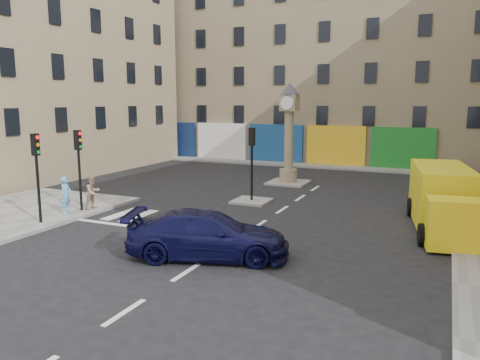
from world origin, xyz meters
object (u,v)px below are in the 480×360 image
Objects in this scene: traffic_light_island at (252,152)px; pedestrian_tan at (93,192)px; navy_sedan at (208,235)px; traffic_light_left_far at (79,157)px; yellow_van at (443,199)px; clock_pillar at (289,127)px; pedestrian_blue at (66,195)px; traffic_light_left_near at (37,164)px.

pedestrian_tan is (-6.00, -4.95, -1.65)m from traffic_light_island.
navy_sedan is (1.96, -8.49, -1.81)m from traffic_light_island.
traffic_light_left_far is 0.69× the size of navy_sedan.
yellow_van is (9.01, -1.52, -1.36)m from traffic_light_island.
traffic_light_island is 0.53× the size of yellow_van.
clock_pillar is 0.87× the size of yellow_van.
traffic_light_left_far is 1.80m from pedestrian_blue.
yellow_van reaches higher than pedestrian_blue.
traffic_light_left_far is at bearing -26.32° from pedestrian_blue.
navy_sedan is at bearing -144.34° from yellow_van.
clock_pillar is at bearing -10.67° from navy_sedan.
traffic_light_island is 2.22× the size of pedestrian_blue.
traffic_light_left_far reaches higher than navy_sedan.
navy_sedan is 3.23× the size of pedestrian_blue.
traffic_light_island reaches higher than pedestrian_blue.
pedestrian_blue reaches higher than navy_sedan.
traffic_light_left_near is 2.40m from traffic_light_left_far.
pedestrian_blue is (-6.49, -12.12, -2.57)m from clock_pillar.
pedestrian_tan is (0.30, 2.85, -1.68)m from traffic_light_left_near.
clock_pillar is at bearing -19.45° from pedestrian_tan.
pedestrian_blue is (-0.19, -0.72, -1.64)m from traffic_light_left_far.
traffic_light_left_far is at bearing 51.10° from navy_sedan.
traffic_light_island is at bearing 40.60° from traffic_light_left_far.
pedestrian_tan is at bearing -118.73° from clock_pillar.
traffic_light_island is 6.07m from clock_pillar.
clock_pillar reaches higher than traffic_light_island.
clock_pillar reaches higher than traffic_light_left_near.
navy_sedan is at bearing -104.70° from pedestrian_tan.
clock_pillar is (6.30, 13.80, 0.93)m from traffic_light_left_near.
traffic_light_left_far is 15.86m from yellow_van.
pedestrian_blue is at bearing -104.77° from traffic_light_left_far.
traffic_light_left_far is 1.00× the size of traffic_light_island.
traffic_light_left_far reaches higher than pedestrian_tan.
traffic_light_left_near is 16.61m from yellow_van.
traffic_light_left_near reaches higher than pedestrian_blue.
pedestrian_blue is at bearing 166.56° from pedestrian_tan.
traffic_light_left_near is 2.22× the size of pedestrian_blue.
pedestrian_tan is at bearing -176.15° from yellow_van.
yellow_van is at bearing 14.21° from traffic_light_left_far.
pedestrian_tan is (-7.96, 3.54, 0.16)m from navy_sedan.
traffic_light_island is 0.61× the size of clock_pillar.
navy_sedan is 3.39× the size of pedestrian_tan.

